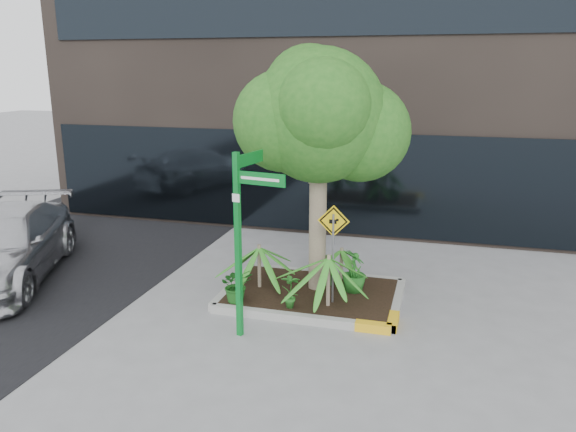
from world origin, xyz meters
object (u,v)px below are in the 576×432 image
(tree, at_px, (319,116))
(parked_car, at_px, (3,246))
(street_sign_post, at_px, (243,225))
(cattle_sign, at_px, (333,238))

(tree, bearing_deg, parked_car, -171.99)
(street_sign_post, bearing_deg, cattle_sign, 56.66)
(tree, xyz_separation_m, cattle_sign, (0.44, -0.70, -2.05))
(street_sign_post, xyz_separation_m, cattle_sign, (1.21, 1.27, -0.49))
(street_sign_post, height_order, cattle_sign, street_sign_post)
(street_sign_post, bearing_deg, parked_car, 179.56)
(tree, height_order, cattle_sign, tree)
(tree, height_order, street_sign_post, tree)
(tree, xyz_separation_m, parked_car, (-6.42, -0.90, -2.72))
(parked_car, distance_m, street_sign_post, 5.87)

